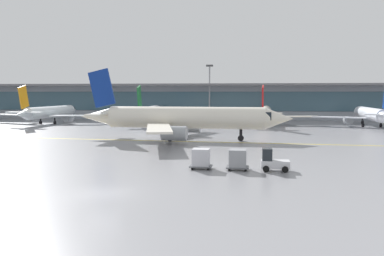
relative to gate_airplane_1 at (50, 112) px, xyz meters
name	(u,v)px	position (x,y,z in m)	size (l,w,h in m)	color
ground_plane	(103,193)	(34.60, -62.16, -2.63)	(400.00, 400.00, 0.00)	gray
taxiway_centreline_stripe	(184,141)	(36.04, -30.62, -2.63)	(110.00, 0.36, 0.01)	yellow
terminal_concourse	(205,101)	(34.60, 21.26, 2.28)	(188.65, 11.00, 9.60)	#8C939E
gate_airplane_1	(50,112)	(0.00, 0.00, 0.00)	(24.63, 26.52, 8.79)	white
gate_airplane_2	(149,113)	(23.27, 1.73, 0.00)	(24.66, 26.50, 8.79)	silver
gate_airplane_3	(264,113)	(49.63, 2.95, 0.00)	(24.58, 26.54, 8.79)	silver
gate_airplane_4	(371,114)	(71.80, 0.16, 0.00)	(24.64, 26.52, 8.79)	silver
taxiing_regional_jet	(183,118)	(35.61, -28.60, 0.69)	(33.46, 31.06, 11.08)	silver
baggage_tug	(273,161)	(47.41, -52.18, -1.74)	(2.64, 1.69, 2.10)	silver
cargo_dolly_lead	(238,159)	(44.17, -52.08, -1.58)	(2.15, 1.66, 1.94)	#595B60
cargo_dolly_trailing	(201,158)	(40.70, -51.98, -1.58)	(2.15, 1.66, 1.94)	#595B60
apron_light_mast_1	(210,90)	(36.19, 15.13, 5.26)	(1.80, 0.36, 14.41)	gray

